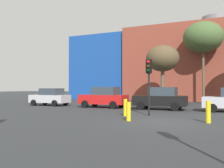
{
  "coord_description": "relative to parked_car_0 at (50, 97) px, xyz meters",
  "views": [
    {
      "loc": [
        2.76,
        -12.71,
        1.77
      ],
      "look_at": [
        -5.38,
        5.55,
        2.11
      ],
      "focal_mm": 38.93,
      "sensor_mm": 36.0,
      "label": 1
    }
  ],
  "objects": [
    {
      "name": "bollard_yellow_1",
      "position": [
        10.28,
        -5.53,
        -0.33
      ],
      "size": [
        0.24,
        0.24,
        1.08
      ],
      "primitive_type": "cylinder",
      "color": "yellow",
      "rests_on": "ground_plane"
    },
    {
      "name": "ground_plane",
      "position": [
        13.03,
        -7.26,
        -0.87
      ],
      "size": [
        200.0,
        200.0,
        0.0
      ],
      "primitive_type": "plane",
      "color": "#2D3033"
    },
    {
      "name": "bare_tree_2",
      "position": [
        9.87,
        7.36,
        4.21
      ],
      "size": [
        3.71,
        3.71,
        6.62
      ],
      "color": "brown",
      "rests_on": "ground_plane"
    },
    {
      "name": "traffic_light_island",
      "position": [
        11.61,
        -4.79,
        1.79
      ],
      "size": [
        0.37,
        0.37,
        3.61
      ],
      "rotation": [
        0.0,
        0.0,
        -1.62
      ],
      "color": "black",
      "rests_on": "ground_plane"
    },
    {
      "name": "bollard_yellow_2",
      "position": [
        15.24,
        -6.75,
        -0.31
      ],
      "size": [
        0.24,
        0.24,
        1.12
      ],
      "primitive_type": "cylinder",
      "color": "yellow",
      "rests_on": "ground_plane"
    },
    {
      "name": "bare_tree_1",
      "position": [
        13.98,
        10.86,
        6.96
      ],
      "size": [
        4.65,
        4.65,
        9.72
      ],
      "color": "brown",
      "rests_on": "ground_plane"
    },
    {
      "name": "parked_car_0",
      "position": [
        0.0,
        0.0,
        0.0
      ],
      "size": [
        4.03,
        1.98,
        1.75
      ],
      "rotation": [
        0.0,
        0.0,
        3.14
      ],
      "color": "silver",
      "rests_on": "ground_plane"
    },
    {
      "name": "building_backdrop",
      "position": [
        15.28,
        19.57,
        4.36
      ],
      "size": [
        44.16,
        13.93,
        12.51
      ],
      "color": "brown",
      "rests_on": "ground_plane"
    },
    {
      "name": "bollard_yellow_0",
      "position": [
        11.28,
        -7.66,
        -0.36
      ],
      "size": [
        0.24,
        0.24,
        1.02
      ],
      "primitive_type": "cylinder",
      "color": "yellow",
      "rests_on": "ground_plane"
    },
    {
      "name": "parked_car_2",
      "position": [
        11.3,
        -0.0,
        0.05
      ],
      "size": [
        4.27,
        2.1,
        1.85
      ],
      "rotation": [
        0.0,
        0.0,
        3.14
      ],
      "color": "black",
      "rests_on": "ground_plane"
    },
    {
      "name": "parked_car_1",
      "position": [
        6.08,
        -0.0,
        0.06
      ],
      "size": [
        4.33,
        2.12,
        1.87
      ],
      "rotation": [
        0.0,
        0.0,
        3.14
      ],
      "color": "red",
      "rests_on": "ground_plane"
    }
  ]
}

